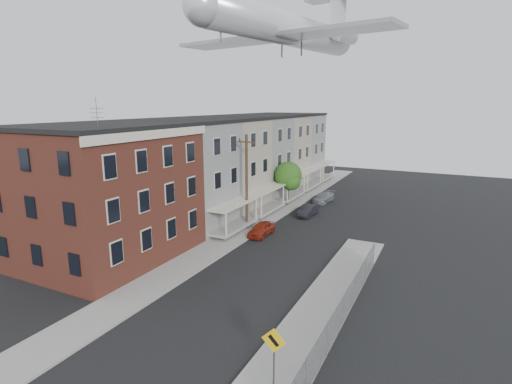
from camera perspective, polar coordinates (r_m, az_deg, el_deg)
ground at (r=21.90m, az=-10.75°, el=-20.19°), size 120.00×120.00×0.00m
sidewalk_left at (r=43.66m, az=2.45°, el=-3.02°), size 3.00×62.00×0.12m
sidewalk_right at (r=24.34m, az=9.26°, el=-16.37°), size 3.00×26.00×0.12m
curb_left at (r=43.12m, az=4.22°, el=-3.23°), size 0.15×62.00×0.14m
curb_right at (r=24.73m, az=5.92°, el=-15.75°), size 0.15×26.00×0.14m
corner_building at (r=32.48m, az=-20.71°, el=-0.00°), size 10.31×12.30×12.15m
row_house_a at (r=39.40m, az=-10.61°, el=2.64°), size 11.98×7.00×10.30m
row_house_b at (r=45.12m, az=-5.29°, el=4.04°), size 11.98×7.00×10.30m
row_house_c at (r=51.15m, az=-1.18°, el=5.09°), size 11.98×7.00×10.30m
row_house_d at (r=57.41m, az=2.06°, el=5.90°), size 11.98×7.00×10.30m
row_house_e at (r=63.82m, az=4.66°, el=6.54°), size 11.98×7.00×10.30m
chainlink_fence at (r=22.72m, az=12.32°, el=-16.07°), size 0.06×18.06×1.90m
warning_sign at (r=17.70m, az=2.56°, el=-21.40°), size 1.10×0.11×2.80m
utility_pole at (r=37.38m, az=-1.35°, el=1.61°), size 1.80×0.26×9.00m
street_tree at (r=46.35m, az=4.71°, el=2.17°), size 3.22×3.20×5.20m
car_near at (r=36.37m, az=0.77°, el=-5.30°), size 1.46×3.62×1.23m
car_mid at (r=42.98m, az=7.42°, el=-2.65°), size 1.43×3.56×1.15m
car_far at (r=49.16m, az=9.65°, el=-0.78°), size 2.09×4.21×1.18m
airplane at (r=47.28m, az=4.87°, el=22.16°), size 26.04×29.75×8.55m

